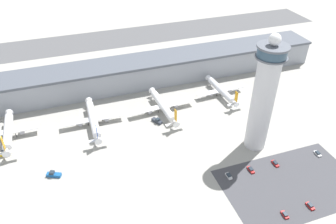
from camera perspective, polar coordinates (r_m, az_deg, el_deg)
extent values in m
plane|color=#9E9B93|center=(173.97, -1.22, -6.42)|extent=(1000.00, 1000.00, 0.00)
cube|color=#9399A3|center=(225.32, -6.81, 6.43)|extent=(274.59, 22.00, 16.39)
cube|color=#4C515B|center=(221.20, -6.97, 8.48)|extent=(274.59, 25.00, 1.60)
cube|color=#515154|center=(305.81, -10.54, 12.33)|extent=(411.89, 44.00, 0.01)
cylinder|color=silver|center=(167.79, 16.03, 1.18)|extent=(11.08, 11.08, 50.86)
cylinder|color=#565B66|center=(155.52, 17.56, 9.11)|extent=(14.67, 14.67, 0.80)
cylinder|color=#334C60|center=(154.51, 17.72, 9.94)|extent=(13.50, 13.50, 4.19)
cylinder|color=#565B66|center=(153.50, 17.90, 10.81)|extent=(14.67, 14.67, 1.00)
sphere|color=white|center=(152.27, 18.12, 11.93)|extent=(5.56, 5.56, 5.56)
cube|color=#424247|center=(166.39, 20.65, -11.69)|extent=(64.00, 40.00, 0.01)
cylinder|color=white|center=(197.71, -26.10, -2.99)|extent=(4.89, 29.07, 4.52)
cone|color=white|center=(211.35, -25.94, -0.38)|extent=(4.57, 4.12, 4.52)
cone|color=white|center=(184.01, -26.29, -6.12)|extent=(4.14, 5.47, 4.07)
cube|color=white|center=(198.62, -26.03, -3.08)|extent=(32.16, 4.81, 0.44)
cylinder|color=#A8A8B2|center=(199.14, -24.05, -2.86)|extent=(2.55, 5.00, 2.49)
cube|color=orange|center=(179.69, -26.78, -4.92)|extent=(0.34, 2.80, 7.23)
cube|color=white|center=(182.58, -26.34, -6.31)|extent=(12.68, 2.16, 0.24)
cylinder|color=black|center=(210.57, -25.72, -1.65)|extent=(0.28, 0.28, 2.65)
cylinder|color=black|center=(199.03, -24.96, -3.68)|extent=(0.28, 0.28, 2.65)
cylinder|color=black|center=(200.12, -26.72, -4.01)|extent=(0.28, 0.28, 2.65)
cylinder|color=white|center=(192.57, -12.93, -1.14)|extent=(4.85, 32.83, 4.37)
cone|color=white|center=(207.83, -13.59, 1.70)|extent=(4.42, 3.99, 4.37)
cone|color=white|center=(177.38, -12.12, -4.59)|extent=(4.01, 5.30, 3.93)
cube|color=white|center=(193.54, -12.92, -1.21)|extent=(35.60, 4.92, 0.44)
cylinder|color=#A8A8B2|center=(195.02, -15.07, -1.76)|extent=(2.47, 4.84, 2.40)
cylinder|color=#A8A8B2|center=(195.51, -10.76, -0.97)|extent=(2.47, 4.84, 2.40)
cube|color=navy|center=(173.06, -12.30, -3.35)|extent=(0.34, 2.80, 6.99)
cube|color=white|center=(175.98, -12.07, -4.77)|extent=(12.25, 2.18, 0.24)
cylinder|color=black|center=(206.93, -13.36, 0.50)|extent=(0.28, 0.28, 2.10)
cylinder|color=black|center=(194.46, -11.91, -1.77)|extent=(0.28, 0.28, 2.10)
cylinder|color=black|center=(194.26, -13.68, -2.10)|extent=(0.28, 0.28, 2.10)
cylinder|color=white|center=(198.71, -0.90, 1.09)|extent=(6.19, 31.21, 4.35)
cone|color=white|center=(212.49, -2.65, 3.52)|extent=(4.58, 4.17, 4.35)
cone|color=white|center=(185.07, 1.18, -1.81)|extent=(4.22, 5.45, 3.92)
cube|color=white|center=(199.61, -0.96, 1.00)|extent=(41.14, 6.83, 0.44)
cylinder|color=#A8A8B2|center=(198.72, -3.37, 0.30)|extent=(2.68, 4.92, 2.40)
cylinder|color=#A8A8B2|center=(203.86, 1.18, 1.35)|extent=(2.68, 4.92, 2.40)
cube|color=orange|center=(180.95, 1.33, -0.56)|extent=(0.47, 2.81, 6.97)
cube|color=white|center=(183.75, 1.36, -1.95)|extent=(12.29, 2.72, 0.24)
cylinder|color=black|center=(211.66, -2.33, 2.37)|extent=(0.28, 0.28, 2.03)
cylinder|color=black|center=(201.30, -0.07, 0.49)|extent=(0.28, 0.28, 2.03)
cylinder|color=black|center=(199.47, -1.69, 0.11)|extent=(0.28, 0.28, 2.03)
cylinder|color=silver|center=(217.42, 9.19, 3.82)|extent=(5.58, 28.98, 4.01)
cone|color=silver|center=(229.39, 7.18, 5.78)|extent=(4.20, 3.82, 4.01)
cone|color=silver|center=(205.61, 11.50, 1.55)|extent=(3.86, 5.00, 3.61)
cube|color=silver|center=(218.19, 9.09, 3.74)|extent=(33.07, 6.20, 0.44)
cylinder|color=#A8A8B2|center=(216.43, 7.35, 3.25)|extent=(2.44, 4.52, 2.20)
cylinder|color=#A8A8B2|center=(222.81, 10.48, 3.93)|extent=(2.44, 4.52, 2.20)
cube|color=orange|center=(202.18, 11.81, 2.64)|extent=(0.45, 2.81, 6.41)
cube|color=silver|center=(204.47, 11.71, 1.45)|extent=(11.31, 2.61, 0.24)
cylinder|color=black|center=(228.64, 7.48, 4.77)|extent=(0.28, 0.28, 2.08)
cylinder|color=black|center=(220.14, 9.77, 3.25)|extent=(0.28, 0.28, 2.08)
cylinder|color=black|center=(217.54, 8.50, 2.97)|extent=(0.28, 0.28, 2.08)
cube|color=black|center=(168.77, -19.20, -10.47)|extent=(6.18, 4.39, 0.12)
cube|color=#195699|center=(168.28, -19.25, -10.29)|extent=(7.22, 4.93, 1.58)
cube|color=#232D38|center=(167.57, -19.56, -9.92)|extent=(2.71, 2.69, 1.29)
cube|color=black|center=(190.23, -26.81, -6.75)|extent=(5.99, 4.02, 0.12)
cube|color=gold|center=(189.83, -26.86, -6.60)|extent=(7.01, 4.49, 1.44)
cube|color=#232D38|center=(188.73, -26.79, -6.31)|extent=(2.57, 2.54, 1.18)
cube|color=black|center=(192.17, -1.93, -1.78)|extent=(4.79, 6.23, 0.12)
cube|color=#2D333D|center=(191.72, -1.94, -1.60)|extent=(5.40, 7.25, 1.64)
cube|color=#232D38|center=(190.44, -1.79, -1.32)|extent=(2.84, 2.83, 1.35)
cube|color=black|center=(173.78, 18.14, -8.63)|extent=(1.67, 4.03, 0.12)
cube|color=red|center=(173.55, 18.16, -8.55)|extent=(1.75, 4.80, 0.82)
cube|color=#232D38|center=(173.13, 18.19, -8.34)|extent=(1.52, 2.64, 0.67)
cube|color=black|center=(153.04, 19.65, -16.59)|extent=(1.85, 3.45, 0.12)
cube|color=red|center=(152.79, 19.67, -16.51)|extent=(1.95, 4.09, 0.80)
cube|color=#232D38|center=(152.20, 19.75, -16.37)|extent=(1.67, 2.28, 0.65)
cube|color=black|center=(187.27, 24.57, -6.74)|extent=(1.91, 3.83, 0.12)
cube|color=silver|center=(187.05, 24.59, -6.65)|extent=(2.02, 4.55, 0.84)
cube|color=#232D38|center=(186.64, 24.63, -6.46)|extent=(1.71, 2.53, 0.69)
cube|color=black|center=(161.98, 10.52, -11.02)|extent=(1.87, 3.66, 0.12)
cube|color=silver|center=(161.73, 10.53, -10.93)|extent=(1.96, 4.35, 0.81)
cube|color=#232D38|center=(161.28, 10.54, -10.73)|extent=(1.69, 2.41, 0.66)
cube|color=black|center=(167.17, 14.20, -9.85)|extent=(1.79, 4.00, 0.12)
cube|color=red|center=(166.93, 14.22, -9.76)|extent=(1.87, 4.76, 0.83)
cube|color=#232D38|center=(166.48, 14.23, -9.55)|extent=(1.62, 2.63, 0.68)
cube|color=black|center=(160.02, 23.48, -14.88)|extent=(1.82, 3.67, 0.12)
cube|color=red|center=(159.76, 23.51, -14.80)|extent=(1.91, 4.36, 0.84)
cube|color=#232D38|center=(159.26, 23.55, -14.59)|extent=(1.64, 2.41, 0.69)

